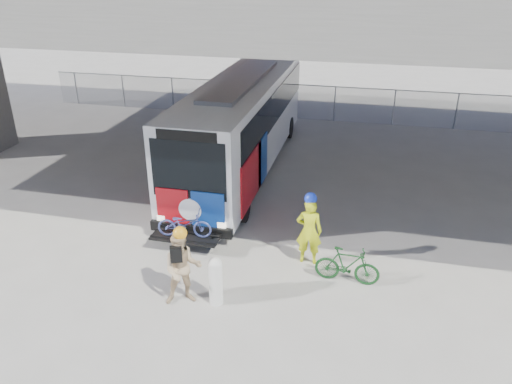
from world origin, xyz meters
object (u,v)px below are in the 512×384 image
(cyclist_tan, at_px, (183,268))
(bus, at_px, (242,118))
(bike_parked, at_px, (347,265))
(cyclist_hivis, at_px, (309,229))
(bollard, at_px, (216,279))

(cyclist_tan, bearing_deg, bus, 72.54)
(bus, relative_size, bike_parked, 7.60)
(cyclist_tan, bearing_deg, cyclist_hivis, 19.93)
(cyclist_hivis, height_order, cyclist_tan, cyclist_hivis)
(bus, bearing_deg, bike_parked, -56.52)
(bollard, xyz_separation_m, cyclist_hivis, (1.95, 2.38, 0.34))
(bike_parked, bearing_deg, bollard, 120.82)
(bus, relative_size, cyclist_hivis, 6.01)
(bollard, height_order, cyclist_hivis, cyclist_hivis)
(bus, height_order, cyclist_tan, bus)
(bus, xyz_separation_m, cyclist_tan, (0.82, -8.85, -1.11))
(bus, distance_m, bike_parked, 8.63)
(cyclist_hivis, bearing_deg, bus, -62.53)
(cyclist_tan, height_order, bike_parked, cyclist_tan)
(bus, xyz_separation_m, bike_parked, (4.68, -7.08, -1.60))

